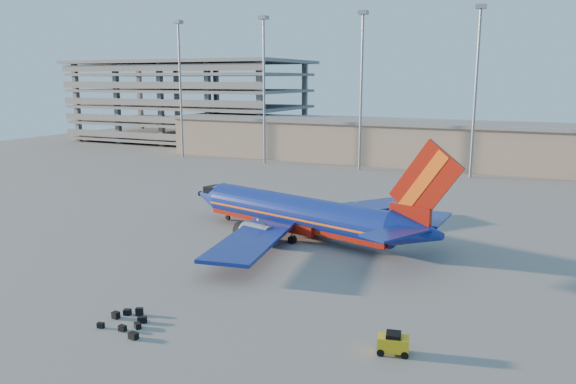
{
  "coord_description": "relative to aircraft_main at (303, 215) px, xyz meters",
  "views": [
    {
      "loc": [
        26.96,
        -53.9,
        16.73
      ],
      "look_at": [
        0.27,
        3.13,
        4.0
      ],
      "focal_mm": 35.0,
      "sensor_mm": 36.0,
      "label": 1
    }
  ],
  "objects": [
    {
      "name": "baggage_tug",
      "position": [
        15.55,
        -21.61,
        -1.75
      ],
      "size": [
        2.13,
        1.54,
        1.38
      ],
      "rotation": [
        0.0,
        0.0,
        0.21
      ],
      "color": "gold",
      "rests_on": "ground"
    },
    {
      "name": "luggage_pile",
      "position": [
        -2.15,
        -25.21,
        -2.25
      ],
      "size": [
        3.89,
        3.64,
        0.55
      ],
      "color": "black",
      "rests_on": "ground"
    },
    {
      "name": "ground",
      "position": [
        -3.71,
        0.46,
        -2.47
      ],
      "size": [
        220.0,
        220.0,
        0.0
      ],
      "primitive_type": "plane",
      "color": "slate",
      "rests_on": "ground"
    },
    {
      "name": "parking_garage",
      "position": [
        -65.71,
        74.51,
        9.26
      ],
      "size": [
        62.0,
        32.0,
        21.4
      ],
      "color": "slate",
      "rests_on": "ground"
    },
    {
      "name": "light_mast_row",
      "position": [
        1.29,
        46.46,
        15.08
      ],
      "size": [
        101.6,
        1.6,
        28.65
      ],
      "color": "gray",
      "rests_on": "ground"
    },
    {
      "name": "aircraft_main",
      "position": [
        0.0,
        0.0,
        0.0
      ],
      "size": [
        33.48,
        31.78,
        11.57
      ],
      "rotation": [
        0.0,
        0.0,
        -0.26
      ],
      "color": "navy",
      "rests_on": "ground"
    },
    {
      "name": "terminal_building",
      "position": [
        6.29,
        58.46,
        1.85
      ],
      "size": [
        122.0,
        16.0,
        8.5
      ],
      "color": "gray",
      "rests_on": "ground"
    }
  ]
}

